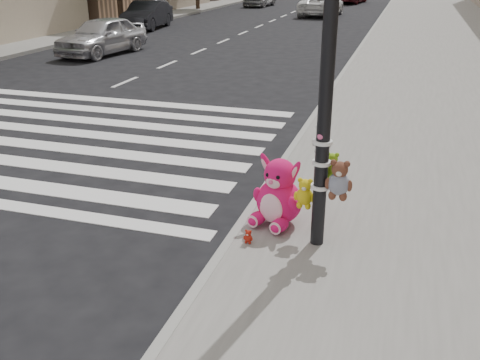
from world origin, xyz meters
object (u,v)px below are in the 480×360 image
at_px(pink_bunny, 278,196).
at_px(red_teddy, 248,237).
at_px(signal_pole, 327,118).
at_px(car_silver_far, 102,36).
at_px(car_dark_far, 147,15).
at_px(car_white_near, 321,5).

bearing_deg(pink_bunny, red_teddy, -91.14).
relative_size(signal_pole, red_teddy, 22.04).
relative_size(red_teddy, car_silver_far, 0.04).
height_order(red_teddy, car_dark_far, car_dark_far).
bearing_deg(car_silver_far, red_teddy, -45.78).
bearing_deg(car_dark_far, car_white_near, 44.97).
bearing_deg(car_dark_far, car_silver_far, -81.97).
height_order(pink_bunny, car_dark_far, car_dark_far).
relative_size(car_dark_far, car_white_near, 0.88).
xyz_separation_m(signal_pole, car_dark_far, (-12.42, 20.43, -1.02)).
bearing_deg(red_teddy, car_white_near, 100.40).
bearing_deg(red_teddy, pink_bunny, 74.35).
height_order(signal_pole, car_dark_far, signal_pole).
distance_m(red_teddy, car_silver_far, 15.90).
bearing_deg(car_white_near, red_teddy, 100.15).
xyz_separation_m(red_teddy, car_silver_far, (-9.52, 12.73, 0.47)).
relative_size(red_teddy, car_white_near, 0.04).
bearing_deg(car_white_near, car_silver_far, 75.14).
xyz_separation_m(car_silver_far, car_white_near, (5.49, 17.51, -0.03)).
distance_m(pink_bunny, car_silver_far, 15.52).
xyz_separation_m(pink_bunny, car_white_near, (-4.24, 29.59, 0.15)).
height_order(signal_pole, car_silver_far, signal_pole).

